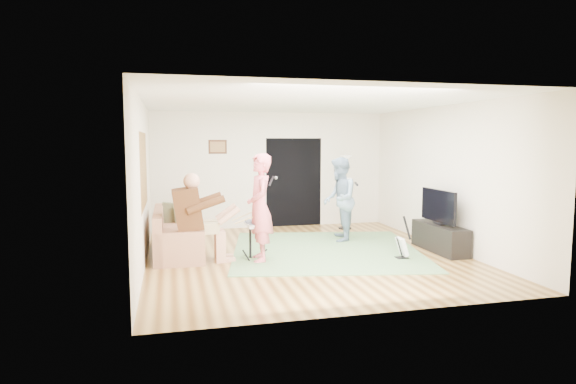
% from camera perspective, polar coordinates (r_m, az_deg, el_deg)
% --- Properties ---
extents(floor, '(6.00, 6.00, 0.00)m').
position_cam_1_polar(floor, '(8.66, 2.13, -7.51)').
color(floor, brown).
rests_on(floor, ground).
extents(walls, '(5.50, 6.00, 2.70)m').
position_cam_1_polar(walls, '(8.45, 2.16, 1.43)').
color(walls, beige).
rests_on(walls, floor).
extents(ceiling, '(6.00, 6.00, 0.00)m').
position_cam_1_polar(ceiling, '(8.45, 2.20, 10.60)').
color(ceiling, white).
rests_on(ceiling, walls).
extents(window_blinds, '(0.00, 2.05, 2.05)m').
position_cam_1_polar(window_blinds, '(8.32, -16.74, 2.49)').
color(window_blinds, brown).
rests_on(window_blinds, walls).
extents(doorway, '(2.10, 0.00, 2.10)m').
position_cam_1_polar(doorway, '(11.49, 0.70, 1.15)').
color(doorway, black).
rests_on(doorway, walls).
extents(picture_frame, '(0.42, 0.03, 0.32)m').
position_cam_1_polar(picture_frame, '(11.14, -8.34, 5.32)').
color(picture_frame, '#3F2314').
rests_on(picture_frame, walls).
extents(area_rug, '(3.98, 4.03, 0.02)m').
position_cam_1_polar(area_rug, '(9.07, 4.48, -6.86)').
color(area_rug, '#567E4C').
rests_on(area_rug, floor).
extents(sofa, '(0.82, 2.00, 0.81)m').
position_cam_1_polar(sofa, '(8.92, -13.41, -5.50)').
color(sofa, '#A67153').
rests_on(sofa, floor).
extents(drummer, '(0.98, 0.55, 1.51)m').
position_cam_1_polar(drummer, '(8.24, -10.38, -4.14)').
color(drummer, '#522E17').
rests_on(drummer, sofa).
extents(drum_kit, '(0.35, 0.63, 0.65)m').
position_cam_1_polar(drum_kit, '(8.39, -4.49, -5.98)').
color(drum_kit, black).
rests_on(drum_kit, floor).
extents(singer, '(0.46, 0.68, 1.82)m').
position_cam_1_polar(singer, '(8.11, -3.36, -1.88)').
color(singer, '#DD606C').
rests_on(singer, floor).
extents(microphone, '(0.06, 0.06, 0.24)m').
position_cam_1_polar(microphone, '(8.10, -1.98, 1.32)').
color(microphone, black).
rests_on(microphone, singer).
extents(guitarist, '(0.88, 0.99, 1.71)m').
position_cam_1_polar(guitarist, '(9.81, 6.11, -0.86)').
color(guitarist, '#6C869E').
rests_on(guitarist, floor).
extents(guitar_held, '(0.30, 0.61, 0.26)m').
position_cam_1_polar(guitar_held, '(9.85, 7.22, 0.95)').
color(guitar_held, white).
rests_on(guitar_held, guitarist).
extents(guitar_spare, '(0.27, 0.24, 0.75)m').
position_cam_1_polar(guitar_spare, '(8.59, 13.41, -6.31)').
color(guitar_spare, black).
rests_on(guitar_spare, floor).
extents(torchiere_lamp, '(0.30, 0.30, 1.70)m').
position_cam_1_polar(torchiere_lamp, '(11.17, 6.83, 1.57)').
color(torchiere_lamp, black).
rests_on(torchiere_lamp, floor).
extents(dining_chair, '(0.52, 0.55, 0.96)m').
position_cam_1_polar(dining_chair, '(10.19, -12.06, -3.62)').
color(dining_chair, '#D7BA8C').
rests_on(dining_chair, floor).
extents(tv_cabinet, '(0.40, 1.40, 0.50)m').
position_cam_1_polar(tv_cabinet, '(9.36, 17.55, -5.20)').
color(tv_cabinet, black).
rests_on(tv_cabinet, floor).
extents(television, '(0.06, 1.08, 0.59)m').
position_cam_1_polar(television, '(9.24, 17.40, -1.57)').
color(television, black).
rests_on(television, tv_cabinet).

